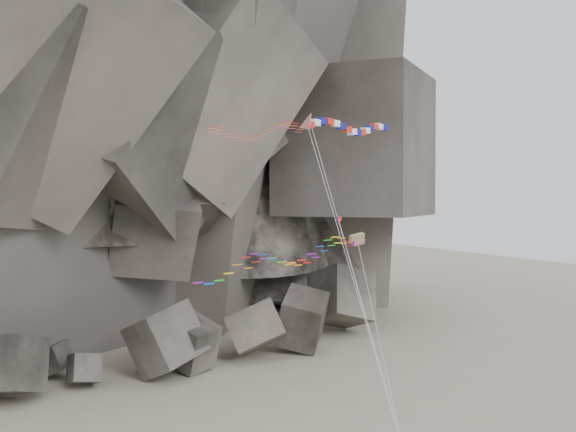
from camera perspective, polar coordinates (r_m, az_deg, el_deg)
headland at (r=119.15m, az=-20.03°, el=12.52°), size 110.00×70.00×84.00m
boulder_field at (r=86.76m, az=-7.71°, el=-9.94°), size 69.90×15.07×10.41m
delta_kite at (r=52.74m, az=-2.57°, el=6.79°), size 14.06×5.79×26.04m
banner_kite at (r=63.92m, az=4.95°, el=6.93°), size 12.16×11.44×26.03m
parafoil_kite at (r=51.92m, az=-0.94°, el=-3.36°), size 16.91×4.03×16.74m
pennant_kite at (r=55.97m, az=5.10°, el=-4.17°), size 3.65×3.95×18.02m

